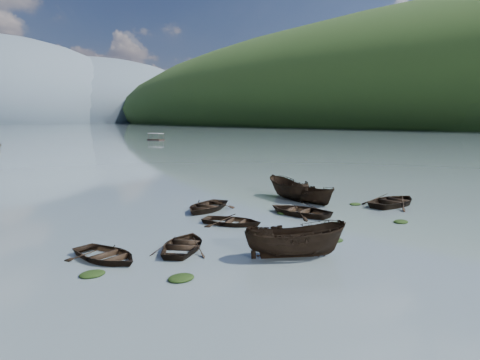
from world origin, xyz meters
TOP-DOWN VIEW (x-y plane):
  - ground_plane at (0.00, 0.00)m, footprint 2400.00×2400.00m
  - right_hill_far at (460.00, 220.00)m, footprint 520.00×1200.00m
  - haze_mtn_d at (320.00, 900.00)m, footprint 520.00×520.00m
  - rowboat_0 at (-12.78, 6.40)m, footprint 3.63×4.47m
  - rowboat_1 at (-9.06, 5.47)m, footprint 4.88×4.82m
  - rowboat_2 at (-5.65, 1.00)m, footprint 5.14×4.20m
  - rowboat_3 at (1.37, 7.20)m, footprint 4.09×5.12m
  - rowboat_4 at (9.32, 4.77)m, footprint 5.18×3.79m
  - rowboat_5 at (5.11, 9.26)m, footprint 2.00×4.51m
  - rowboat_6 at (-4.00, 7.93)m, footprint 4.27×4.68m
  - rowboat_7 at (-2.83, 12.41)m, footprint 5.52×4.94m
  - rowboat_8 at (5.03, 11.88)m, footprint 3.10×5.36m
  - weed_clump_0 at (-11.40, 1.97)m, footprint 1.14×0.94m
  - weed_clump_1 at (-1.95, 1.45)m, footprint 0.89×0.71m
  - weed_clump_2 at (4.61, 1.45)m, footprint 1.04×0.83m
  - weed_clump_3 at (7.17, 6.73)m, footprint 0.95×0.80m
  - weed_clump_4 at (12.16, 6.04)m, footprint 1.08×0.86m
  - weed_clump_5 at (-14.04, 4.77)m, footprint 1.10×0.89m
  - weed_clump_6 at (0.73, 8.07)m, footprint 1.06×0.89m
  - weed_clump_7 at (6.46, 9.48)m, footprint 1.12×0.89m
  - pontoon_right at (44.76, 107.83)m, footprint 3.50×5.86m

SIDE VIEW (x-z plane):
  - ground_plane at x=0.00m, z-range 0.00..0.00m
  - right_hill_far at x=460.00m, z-range -95.00..95.00m
  - haze_mtn_d at x=320.00m, z-range -110.00..110.00m
  - rowboat_0 at x=-12.78m, z-range -0.41..0.41m
  - rowboat_1 at x=-9.06m, z-range -0.41..0.41m
  - rowboat_2 at x=-5.65m, z-range -0.95..0.95m
  - rowboat_3 at x=1.37m, z-range -0.47..0.47m
  - rowboat_4 at x=9.32m, z-range -0.52..0.52m
  - rowboat_5 at x=5.11m, z-range -0.85..0.85m
  - rowboat_6 at x=-4.00m, z-range -0.40..0.40m
  - rowboat_7 at x=-2.83m, z-range -0.47..0.47m
  - rowboat_8 at x=5.03m, z-range -0.98..0.98m
  - weed_clump_0 at x=-11.40m, z-range -0.12..0.12m
  - weed_clump_1 at x=-1.95m, z-range -0.10..0.10m
  - weed_clump_2 at x=4.61m, z-range -0.11..0.11m
  - weed_clump_3 at x=7.17m, z-range -0.11..0.11m
  - weed_clump_4 at x=12.16m, z-range -0.11..0.11m
  - weed_clump_5 at x=-14.04m, z-range -0.12..0.12m
  - weed_clump_6 at x=0.73m, z-range -0.11..0.11m
  - weed_clump_7 at x=6.46m, z-range -0.12..0.12m
  - pontoon_right at x=44.76m, z-range -1.05..1.05m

